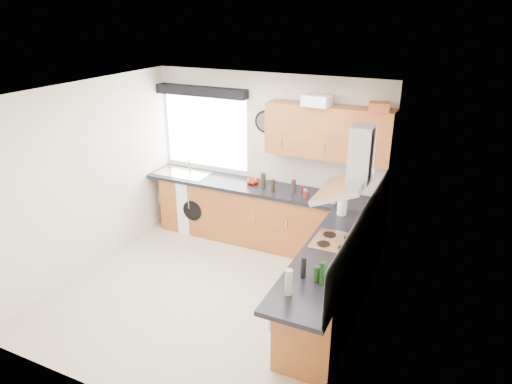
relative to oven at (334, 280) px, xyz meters
The scene contains 38 objects.
ground_plane 1.59m from the oven, 168.69° to the right, with size 3.60×3.60×0.00m, color beige.
ceiling 2.58m from the oven, 168.69° to the right, with size 3.60×3.60×0.02m, color white.
wall_back 2.28m from the oven, 135.00° to the left, with size 3.60×0.02×2.50m, color silver.
wall_front 2.71m from the oven, 125.54° to the right, with size 3.60×0.02×2.50m, color silver.
wall_left 3.41m from the oven, behind, with size 0.02×3.60×2.50m, color silver.
wall_right 0.93m from the oven, 45.00° to the right, with size 0.02×3.60×2.50m, color silver.
window 3.16m from the oven, 149.70° to the left, with size 1.40×0.02×1.10m, color white.
window_blind 3.40m from the oven, 151.23° to the left, with size 1.50×0.18×0.14m, color black.
splashback 0.81m from the oven, ahead, with size 0.01×3.00×0.54m, color white.
base_cab_back 2.01m from the oven, 142.90° to the left, with size 3.00×0.58×0.86m, color brown.
base_cab_corner 1.20m from the oven, 90.00° to the left, with size 0.60×0.60×0.86m, color brown.
base_cab_right 0.15m from the oven, 86.19° to the right, with size 0.58×2.10×0.86m, color brown.
worktop_back 1.98m from the oven, 141.34° to the left, with size 3.60×0.62×0.05m, color black.
worktop_right 0.55m from the oven, 90.00° to the right, with size 0.62×2.42×0.05m, color black.
sink 3.12m from the oven, 157.02° to the left, with size 0.84×0.46×0.10m, color #B4B5BA, non-canonical shape.
oven is the anchor object (origin of this frame).
hob_plate 0.49m from the oven, 90.00° to the left, with size 0.52×0.52×0.01m, color #B4B5BA.
extractor_hood 1.35m from the oven, ahead, with size 0.52×0.78×0.66m, color #B4B5BA, non-canonical shape.
upper_cabinets 1.99m from the oven, 112.54° to the left, with size 1.70×0.35×0.70m, color brown.
washing_machine 2.78m from the oven, 153.99° to the left, with size 0.60×0.58×0.88m, color white.
wall_clock 2.53m from the oven, 136.34° to the left, with size 0.33×0.33×0.04m, color black.
casserole 2.28m from the oven, 119.69° to the left, with size 0.35×0.25×0.15m, color white.
storage_box 2.16m from the oven, 85.31° to the left, with size 0.25×0.20×0.11m, color #BA502A.
utensil_pot 1.23m from the oven, 108.43° to the left, with size 0.09×0.09×0.13m, color gray.
kitchen_roll 0.98m from the oven, 101.31° to the left, with size 0.12×0.12×0.26m, color white.
tomato_cluster 2.12m from the oven, 142.53° to the left, with size 0.16×0.16×0.07m, color #B11606, non-canonical shape.
jar_0 1.62m from the oven, 129.32° to the left, with size 0.07×0.07×0.19m, color #35261D.
jar_1 1.77m from the oven, 138.13° to the left, with size 0.06×0.06×0.17m, color black.
jar_2 1.46m from the oven, 124.48° to the left, with size 0.04×0.04×0.11m, color #A19389.
jar_3 1.55m from the oven, 109.89° to the left, with size 0.07×0.07×0.11m, color #491A22.
jar_4 1.44m from the oven, 108.48° to the left, with size 0.07×0.07×0.18m, color #1E521D.
jar_5 1.58m from the oven, 124.39° to the left, with size 0.05×0.05×0.10m, color #541114.
jar_6 1.95m from the oven, 140.43° to the left, with size 0.08×0.08×0.21m, color #2D2619.
jar_7 1.42m from the oven, 124.37° to the left, with size 0.07×0.07×0.09m, color maroon.
bottle_0 1.31m from the oven, 96.61° to the right, with size 0.07×0.07×0.25m, color #A89D8F.
bottle_1 1.02m from the oven, 97.44° to the right, with size 0.06×0.06×0.22m, color black.
bottle_2 1.00m from the oven, 87.77° to the right, with size 0.06×0.06×0.15m, color #193513.
bottle_3 1.05m from the oven, 83.57° to the right, with size 0.06×0.06×0.23m, color #133412.
Camera 1 is at (2.58, -4.14, 3.33)m, focal length 32.00 mm.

